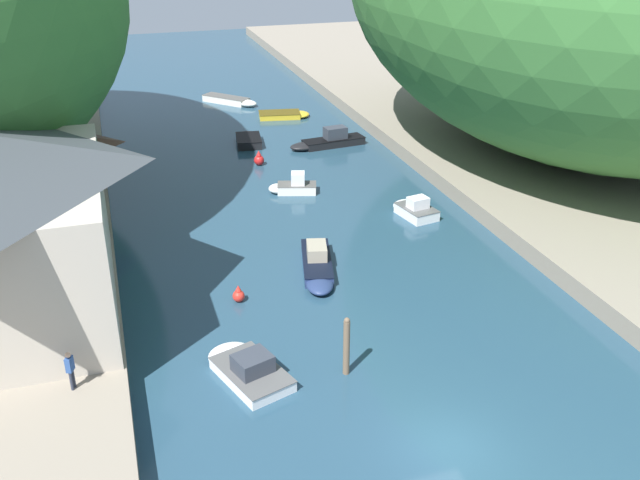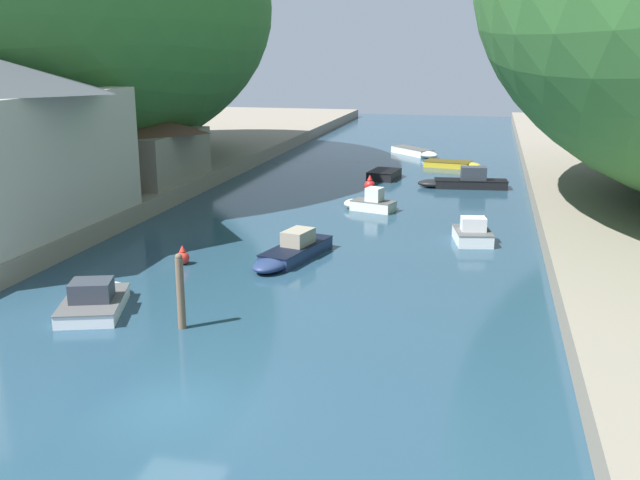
{
  "view_description": "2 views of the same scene",
  "coord_description": "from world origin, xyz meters",
  "px_view_note": "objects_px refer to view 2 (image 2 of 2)",
  "views": [
    {
      "loc": [
        -10.68,
        -18.29,
        18.65
      ],
      "look_at": [
        -0.71,
        13.93,
        2.37
      ],
      "focal_mm": 40.0,
      "sensor_mm": 36.0,
      "label": 1
    },
    {
      "loc": [
        8.29,
        -16.67,
        9.73
      ],
      "look_at": [
        1.49,
        11.93,
        1.87
      ],
      "focal_mm": 40.0,
      "sensor_mm": 36.0,
      "label": 2
    }
  ],
  "objects_px": {
    "boat_red_skiff": "(386,174)",
    "boat_far_upstream": "(454,164)",
    "boathouse_shed": "(135,144)",
    "boat_near_quay": "(291,252)",
    "boat_yellow_tender": "(96,298)",
    "boat_navy_launch": "(463,181)",
    "boat_mid_channel": "(417,152)",
    "channel_buoy_far": "(370,185)",
    "channel_buoy_near": "(183,257)",
    "boat_moored_right": "(369,203)",
    "boat_open_rowboat": "(471,233)"
  },
  "relations": [
    {
      "from": "boat_red_skiff",
      "to": "boat_far_upstream",
      "type": "relative_size",
      "value": 0.84
    },
    {
      "from": "boat_red_skiff",
      "to": "boathouse_shed",
      "type": "bearing_deg",
      "value": -138.04
    },
    {
      "from": "boat_near_quay",
      "to": "boat_yellow_tender",
      "type": "distance_m",
      "value": 9.78
    },
    {
      "from": "boat_far_upstream",
      "to": "boat_navy_launch",
      "type": "height_order",
      "value": "boat_navy_launch"
    },
    {
      "from": "boathouse_shed",
      "to": "boat_mid_channel",
      "type": "xyz_separation_m",
      "value": [
        16.89,
        23.42,
        -3.16
      ]
    },
    {
      "from": "boat_navy_launch",
      "to": "channel_buoy_far",
      "type": "xyz_separation_m",
      "value": [
        -6.38,
        -2.78,
        -0.01
      ]
    },
    {
      "from": "boathouse_shed",
      "to": "boat_mid_channel",
      "type": "bearing_deg",
      "value": 54.19
    },
    {
      "from": "boat_yellow_tender",
      "to": "boat_navy_launch",
      "type": "relative_size",
      "value": 0.76
    },
    {
      "from": "boat_red_skiff",
      "to": "boat_navy_launch",
      "type": "height_order",
      "value": "boat_navy_launch"
    },
    {
      "from": "boat_navy_launch",
      "to": "boat_mid_channel",
      "type": "bearing_deg",
      "value": 10.87
    },
    {
      "from": "boat_red_skiff",
      "to": "channel_buoy_near",
      "type": "relative_size",
      "value": 4.49
    },
    {
      "from": "boathouse_shed",
      "to": "boat_yellow_tender",
      "type": "bearing_deg",
      "value": -66.73
    },
    {
      "from": "boat_moored_right",
      "to": "boat_open_rowboat",
      "type": "distance_m",
      "value": 8.89
    },
    {
      "from": "boat_far_upstream",
      "to": "boat_open_rowboat",
      "type": "xyz_separation_m",
      "value": [
        2.17,
        -24.46,
        0.19
      ]
    },
    {
      "from": "boat_near_quay",
      "to": "boat_red_skiff",
      "type": "bearing_deg",
      "value": -79.24
    },
    {
      "from": "boat_yellow_tender",
      "to": "boat_moored_right",
      "type": "distance_m",
      "value": 21.1
    },
    {
      "from": "boathouse_shed",
      "to": "boat_far_upstream",
      "type": "bearing_deg",
      "value": 39.57
    },
    {
      "from": "boat_mid_channel",
      "to": "channel_buoy_near",
      "type": "xyz_separation_m",
      "value": [
        -6.98,
        -38.19,
        0.04
      ]
    },
    {
      "from": "boat_yellow_tender",
      "to": "boat_far_upstream",
      "type": "distance_m",
      "value": 39.92
    },
    {
      "from": "boat_red_skiff",
      "to": "boat_open_rowboat",
      "type": "xyz_separation_m",
      "value": [
        7.12,
        -17.91,
        0.1
      ]
    },
    {
      "from": "boat_red_skiff",
      "to": "boat_far_upstream",
      "type": "distance_m",
      "value": 8.21
    },
    {
      "from": "boat_moored_right",
      "to": "boat_mid_channel",
      "type": "bearing_deg",
      "value": 15.43
    },
    {
      "from": "boat_red_skiff",
      "to": "boat_moored_right",
      "type": "distance_m",
      "value": 11.86
    },
    {
      "from": "channel_buoy_near",
      "to": "boat_yellow_tender",
      "type": "bearing_deg",
      "value": -98.12
    },
    {
      "from": "channel_buoy_far",
      "to": "boat_mid_channel",
      "type": "bearing_deg",
      "value": 85.56
    },
    {
      "from": "boat_mid_channel",
      "to": "boat_yellow_tender",
      "type": "bearing_deg",
      "value": 37.5
    },
    {
      "from": "boat_red_skiff",
      "to": "boat_yellow_tender",
      "type": "bearing_deg",
      "value": -94.03
    },
    {
      "from": "boat_yellow_tender",
      "to": "boat_mid_channel",
      "type": "bearing_deg",
      "value": 60.99
    },
    {
      "from": "boat_moored_right",
      "to": "boat_navy_launch",
      "type": "bearing_deg",
      "value": -14.51
    },
    {
      "from": "boathouse_shed",
      "to": "channel_buoy_far",
      "type": "bearing_deg",
      "value": 17.88
    },
    {
      "from": "boat_open_rowboat",
      "to": "channel_buoy_far",
      "type": "distance_m",
      "value": 14.38
    },
    {
      "from": "boat_mid_channel",
      "to": "channel_buoy_far",
      "type": "xyz_separation_m",
      "value": [
        -1.43,
        -18.43,
        0.14
      ]
    },
    {
      "from": "boat_yellow_tender",
      "to": "boat_moored_right",
      "type": "xyz_separation_m",
      "value": [
        7.4,
        19.76,
        0.06
      ]
    },
    {
      "from": "boat_near_quay",
      "to": "channel_buoy_far",
      "type": "relative_size",
      "value": 5.25
    },
    {
      "from": "boat_mid_channel",
      "to": "boat_navy_launch",
      "type": "distance_m",
      "value": 16.42
    },
    {
      "from": "boat_near_quay",
      "to": "channel_buoy_far",
      "type": "distance_m",
      "value": 18.0
    },
    {
      "from": "boat_mid_channel",
      "to": "boat_red_skiff",
      "type": "height_order",
      "value": "boat_red_skiff"
    },
    {
      "from": "boathouse_shed",
      "to": "channel_buoy_far",
      "type": "distance_m",
      "value": 16.53
    },
    {
      "from": "boat_yellow_tender",
      "to": "boat_navy_launch",
      "type": "distance_m",
      "value": 31.48
    },
    {
      "from": "boat_open_rowboat",
      "to": "boat_navy_launch",
      "type": "height_order",
      "value": "boat_navy_launch"
    },
    {
      "from": "boathouse_shed",
      "to": "boat_red_skiff",
      "type": "xyz_separation_m",
      "value": [
        15.81,
        10.61,
        -3.15
      ]
    },
    {
      "from": "boat_moored_right",
      "to": "boat_navy_launch",
      "type": "relative_size",
      "value": 0.54
    },
    {
      "from": "boathouse_shed",
      "to": "boat_near_quay",
      "type": "bearing_deg",
      "value": -41.54
    },
    {
      "from": "boathouse_shed",
      "to": "boat_moored_right",
      "type": "distance_m",
      "value": 16.75
    },
    {
      "from": "boat_near_quay",
      "to": "channel_buoy_far",
      "type": "bearing_deg",
      "value": -78.99
    },
    {
      "from": "boat_far_upstream",
      "to": "boathouse_shed",
      "type": "bearing_deg",
      "value": -40.74
    },
    {
      "from": "boat_near_quay",
      "to": "channel_buoy_near",
      "type": "bearing_deg",
      "value": 34.08
    },
    {
      "from": "boat_moored_right",
      "to": "channel_buoy_far",
      "type": "distance_m",
      "value": 6.3
    },
    {
      "from": "boat_mid_channel",
      "to": "boat_yellow_tender",
      "type": "xyz_separation_m",
      "value": [
        -7.86,
        -44.41,
        0.07
      ]
    },
    {
      "from": "boat_yellow_tender",
      "to": "boat_near_quay",
      "type": "bearing_deg",
      "value": 35.83
    }
  ]
}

